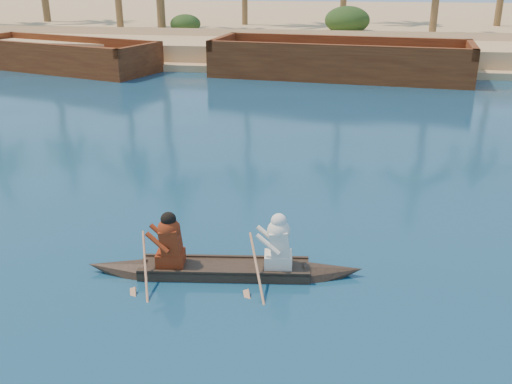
# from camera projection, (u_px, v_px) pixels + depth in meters

# --- Properties ---
(sandy_embankment) EXTENTS (150.00, 51.00, 1.50)m
(sandy_embankment) POSITION_uv_depth(u_px,v_px,m) (401.00, 25.00, 52.37)
(sandy_embankment) COLOR tan
(sandy_embankment) RESTS_ON ground
(shrub_cluster) EXTENTS (100.00, 6.00, 2.40)m
(shrub_cluster) POSITION_uv_depth(u_px,v_px,m) (420.00, 36.00, 37.96)
(shrub_cluster) COLOR #203A15
(shrub_cluster) RESTS_ON ground
(canoe) EXTENTS (5.19, 1.30, 1.42)m
(canoe) POSITION_uv_depth(u_px,v_px,m) (224.00, 261.00, 10.56)
(canoe) COLOR #372A1E
(canoe) RESTS_ON ground
(barge_left) EXTENTS (12.25, 7.20, 1.94)m
(barge_left) POSITION_uv_depth(u_px,v_px,m) (60.00, 57.00, 32.45)
(barge_left) COLOR brown
(barge_left) RESTS_ON ground
(barge_mid) EXTENTS (13.76, 5.84, 2.23)m
(barge_mid) POSITION_uv_depth(u_px,v_px,m) (340.00, 62.00, 30.12)
(barge_mid) COLOR brown
(barge_mid) RESTS_ON ground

